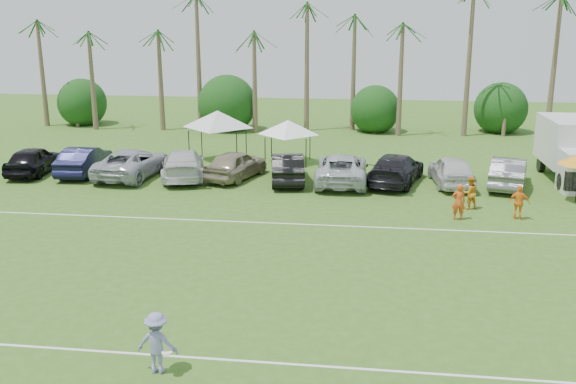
# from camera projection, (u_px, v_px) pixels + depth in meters

# --- Properties ---
(field_lines) EXTENTS (80.00, 12.10, 0.01)m
(field_lines) POSITION_uv_depth(u_px,v_px,m) (209.00, 272.00, 23.40)
(field_lines) COLOR white
(field_lines) RESTS_ON ground
(palm_tree_0) EXTENTS (2.40, 2.40, 8.90)m
(palm_tree_0) POSITION_uv_depth(u_px,v_px,m) (36.00, 36.00, 52.84)
(palm_tree_0) COLOR brown
(palm_tree_0) RESTS_ON ground
(palm_tree_1) EXTENTS (2.40, 2.40, 9.90)m
(palm_tree_1) POSITION_uv_depth(u_px,v_px,m) (92.00, 25.00, 52.00)
(palm_tree_1) COLOR brown
(palm_tree_1) RESTS_ON ground
(palm_tree_2) EXTENTS (2.40, 2.40, 10.90)m
(palm_tree_2) POSITION_uv_depth(u_px,v_px,m) (151.00, 14.00, 51.15)
(palm_tree_2) COLOR brown
(palm_tree_2) RESTS_ON ground
(palm_tree_3) EXTENTS (2.40, 2.40, 11.90)m
(palm_tree_3) POSITION_uv_depth(u_px,v_px,m) (200.00, 3.00, 50.43)
(palm_tree_3) COLOR brown
(palm_tree_3) RESTS_ON ground
(palm_tree_4) EXTENTS (2.40, 2.40, 8.90)m
(palm_tree_4) POSITION_uv_depth(u_px,v_px,m) (250.00, 37.00, 50.62)
(palm_tree_4) COLOR brown
(palm_tree_4) RESTS_ON ground
(palm_tree_5) EXTENTS (2.40, 2.40, 9.90)m
(palm_tree_5) POSITION_uv_depth(u_px,v_px,m) (301.00, 26.00, 49.89)
(palm_tree_5) COLOR brown
(palm_tree_5) RESTS_ON ground
(palm_tree_6) EXTENTS (2.40, 2.40, 10.90)m
(palm_tree_6) POSITION_uv_depth(u_px,v_px,m) (352.00, 14.00, 49.17)
(palm_tree_6) COLOR brown
(palm_tree_6) RESTS_ON ground
(palm_tree_7) EXTENTS (2.40, 2.40, 11.90)m
(palm_tree_7) POSITION_uv_depth(u_px,v_px,m) (406.00, 2.00, 48.45)
(palm_tree_7) COLOR brown
(palm_tree_7) RESTS_ON ground
(palm_tree_8) EXTENTS (2.40, 2.40, 8.90)m
(palm_tree_8) POSITION_uv_depth(u_px,v_px,m) (471.00, 38.00, 48.51)
(palm_tree_8) COLOR brown
(palm_tree_8) RESTS_ON ground
(palm_tree_9) EXTENTS (2.40, 2.40, 9.90)m
(palm_tree_9) POSITION_uv_depth(u_px,v_px,m) (541.00, 26.00, 47.66)
(palm_tree_9) COLOR brown
(palm_tree_9) RESTS_ON ground
(bush_tree_0) EXTENTS (4.00, 4.00, 4.00)m
(bush_tree_0) POSITION_uv_depth(u_px,v_px,m) (81.00, 104.00, 54.93)
(bush_tree_0) COLOR brown
(bush_tree_0) RESTS_ON ground
(bush_tree_1) EXTENTS (4.00, 4.00, 4.00)m
(bush_tree_1) POSITION_uv_depth(u_px,v_px,m) (230.00, 107.00, 53.32)
(bush_tree_1) COLOR brown
(bush_tree_1) RESTS_ON ground
(bush_tree_2) EXTENTS (4.00, 4.00, 4.00)m
(bush_tree_2) POSITION_uv_depth(u_px,v_px,m) (375.00, 109.00, 51.83)
(bush_tree_2) COLOR brown
(bush_tree_2) RESTS_ON ground
(bush_tree_3) EXTENTS (4.00, 4.00, 4.00)m
(bush_tree_3) POSITION_uv_depth(u_px,v_px,m) (503.00, 111.00, 50.60)
(bush_tree_3) COLOR brown
(bush_tree_3) RESTS_ON ground
(sideline_player_a) EXTENTS (0.63, 0.42, 1.69)m
(sideline_player_a) POSITION_uv_depth(u_px,v_px,m) (459.00, 202.00, 29.30)
(sideline_player_a) COLOR #DC4F18
(sideline_player_a) RESTS_ON ground
(sideline_player_b) EXTENTS (0.96, 0.86, 1.61)m
(sideline_player_b) POSITION_uv_depth(u_px,v_px,m) (470.00, 193.00, 30.95)
(sideline_player_b) COLOR orange
(sideline_player_b) RESTS_ON ground
(sideline_player_c) EXTENTS (1.00, 0.61, 1.60)m
(sideline_player_c) POSITION_uv_depth(u_px,v_px,m) (519.00, 202.00, 29.34)
(sideline_player_c) COLOR orange
(sideline_player_c) RESTS_ON ground
(box_truck) EXTENTS (2.64, 6.68, 3.44)m
(box_truck) POSITION_uv_depth(u_px,v_px,m) (572.00, 149.00, 36.01)
(box_truck) COLOR silver
(box_truck) RESTS_ON ground
(canopy_tent_left) EXTENTS (4.67, 4.67, 3.78)m
(canopy_tent_left) POSITION_uv_depth(u_px,v_px,m) (218.00, 111.00, 40.81)
(canopy_tent_left) COLOR black
(canopy_tent_left) RESTS_ON ground
(canopy_tent_right) EXTENTS (3.96, 3.96, 3.20)m
(canopy_tent_right) POSITION_uv_depth(u_px,v_px,m) (288.00, 120.00, 40.22)
(canopy_tent_right) COLOR black
(canopy_tent_right) RESTS_ON ground
(frisbee_player) EXTENTS (1.11, 0.67, 1.68)m
(frisbee_player) POSITION_uv_depth(u_px,v_px,m) (157.00, 343.00, 16.62)
(frisbee_player) COLOR #7E7EB3
(frisbee_player) RESTS_ON ground
(parked_car_0) EXTENTS (2.40, 5.04, 1.66)m
(parked_car_0) POSITION_uv_depth(u_px,v_px,m) (33.00, 160.00, 37.86)
(parked_car_0) COLOR black
(parked_car_0) RESTS_ON ground
(parked_car_1) EXTENTS (2.02, 5.13, 1.66)m
(parked_car_1) POSITION_uv_depth(u_px,v_px,m) (84.00, 160.00, 37.77)
(parked_car_1) COLOR black
(parked_car_1) RESTS_ON ground
(parked_car_2) EXTENTS (3.17, 6.16, 1.66)m
(parked_car_2) POSITION_uv_depth(u_px,v_px,m) (132.00, 163.00, 37.16)
(parked_car_2) COLOR #A9ACB4
(parked_car_2) RESTS_ON ground
(parked_car_3) EXTENTS (3.67, 6.13, 1.66)m
(parked_car_3) POSITION_uv_depth(u_px,v_px,m) (183.00, 164.00, 36.85)
(parked_car_3) COLOR silver
(parked_car_3) RESTS_ON ground
(parked_car_4) EXTENTS (3.32, 5.24, 1.66)m
(parked_car_4) POSITION_uv_depth(u_px,v_px,m) (236.00, 164.00, 36.76)
(parked_car_4) COLOR gray
(parked_car_4) RESTS_ON ground
(parked_car_5) EXTENTS (2.52, 5.26, 1.66)m
(parked_car_5) POSITION_uv_depth(u_px,v_px,m) (287.00, 167.00, 36.02)
(parked_car_5) COLOR black
(parked_car_5) RESTS_ON ground
(parked_car_6) EXTENTS (2.88, 6.04, 1.66)m
(parked_car_6) POSITION_uv_depth(u_px,v_px,m) (341.00, 169.00, 35.76)
(parked_car_6) COLOR silver
(parked_car_6) RESTS_ON ground
(parked_car_7) EXTENTS (3.68, 6.13, 1.66)m
(parked_car_7) POSITION_uv_depth(u_px,v_px,m) (396.00, 169.00, 35.71)
(parked_car_7) COLOR black
(parked_car_7) RESTS_ON ground
(parked_car_8) EXTENTS (2.38, 5.03, 1.66)m
(parked_car_8) POSITION_uv_depth(u_px,v_px,m) (452.00, 170.00, 35.32)
(parked_car_8) COLOR silver
(parked_car_8) RESTS_ON ground
(parked_car_9) EXTENTS (2.95, 5.32, 1.66)m
(parked_car_9) POSITION_uv_depth(u_px,v_px,m) (508.00, 172.00, 34.94)
(parked_car_9) COLOR slate
(parked_car_9) RESTS_ON ground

